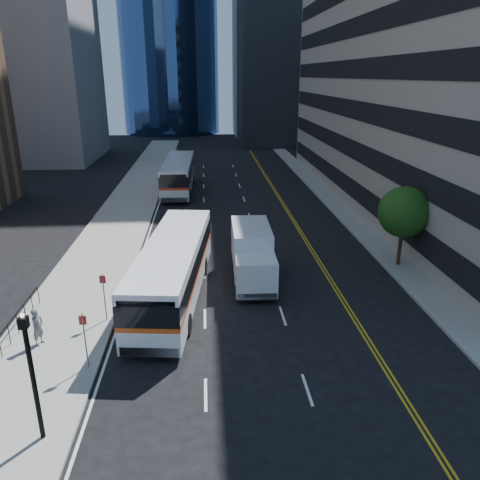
{
  "coord_description": "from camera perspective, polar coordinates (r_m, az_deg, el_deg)",
  "views": [
    {
      "loc": [
        -3.31,
        -19.15,
        11.72
      ],
      "look_at": [
        -1.41,
        5.96,
        2.8
      ],
      "focal_mm": 35.0,
      "sensor_mm": 36.0,
      "label": 1
    }
  ],
  "objects": [
    {
      "name": "ground",
      "position": [
        22.7,
        4.78,
        -11.66
      ],
      "size": [
        160.0,
        160.0,
        0.0
      ],
      "primitive_type": "plane",
      "color": "black",
      "rests_on": "ground"
    },
    {
      "name": "sidewalk_west",
      "position": [
        46.23,
        -13.17,
        4.4
      ],
      "size": [
        5.0,
        90.0,
        0.15
      ],
      "primitive_type": "cube",
      "color": "gray",
      "rests_on": "ground"
    },
    {
      "name": "sidewalk_east",
      "position": [
        47.29,
        10.94,
        4.9
      ],
      "size": [
        2.0,
        90.0,
        0.15
      ],
      "primitive_type": "cube",
      "color": "gray",
      "rests_on": "ground"
    },
    {
      "name": "midrise_west",
      "position": [
        75.54,
        -25.38,
        22.19
      ],
      "size": [
        18.0,
        18.0,
        35.0
      ],
      "primitive_type": "cube",
      "color": "gray",
      "rests_on": "ground"
    },
    {
      "name": "street_tree",
      "position": [
        30.89,
        19.36,
        3.22
      ],
      "size": [
        3.2,
        3.2,
        5.1
      ],
      "color": "#332114",
      "rests_on": "sidewalk_east"
    },
    {
      "name": "lamp_post",
      "position": [
        16.92,
        -24.02,
        -14.53
      ],
      "size": [
        0.28,
        0.28,
        4.56
      ],
      "color": "black",
      "rests_on": "sidewalk_west"
    },
    {
      "name": "bus_front",
      "position": [
        25.7,
        -8.12,
        -3.43
      ],
      "size": [
        4.2,
        12.94,
        3.28
      ],
      "rotation": [
        0.0,
        0.0,
        -0.11
      ],
      "color": "white",
      "rests_on": "ground"
    },
    {
      "name": "bus_rear",
      "position": [
        50.41,
        -7.5,
        7.98
      ],
      "size": [
        3.08,
        12.76,
        3.28
      ],
      "rotation": [
        0.0,
        0.0,
        -0.02
      ],
      "color": "silver",
      "rests_on": "ground"
    },
    {
      "name": "box_truck",
      "position": [
        27.77,
        1.51,
        -1.75
      ],
      "size": [
        2.38,
        6.6,
        3.14
      ],
      "rotation": [
        0.0,
        0.0,
        -0.02
      ],
      "color": "silver",
      "rests_on": "ground"
    },
    {
      "name": "pedestrian",
      "position": [
        23.21,
        -23.44,
        -9.7
      ],
      "size": [
        0.61,
        0.74,
        1.75
      ],
      "primitive_type": "imported",
      "rotation": [
        0.0,
        0.0,
        1.22
      ],
      "color": "#595961",
      "rests_on": "sidewalk_west"
    }
  ]
}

